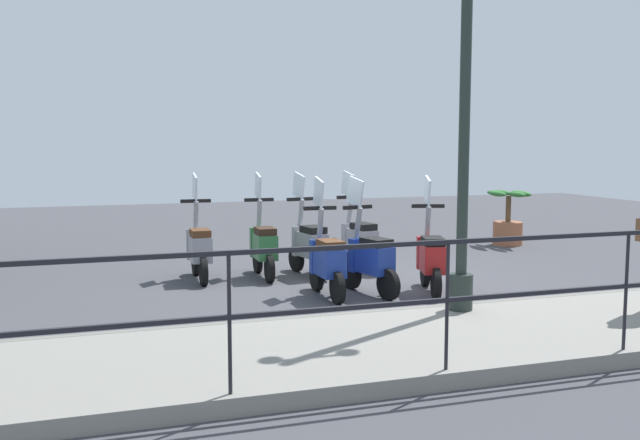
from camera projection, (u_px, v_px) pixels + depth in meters
ground_plane at (358, 283)px, 10.06m from camera, size 28.00×28.00×0.00m
promenade_walkway at (474, 336)px, 7.08m from camera, size 2.20×20.00×0.15m
fence_railing at (542, 271)px, 6.00m from camera, size 0.04×16.03×1.07m
lamp_post_near at (464, 136)px, 7.65m from camera, size 0.26×0.90×4.31m
potted_palm at (508, 222)px, 13.75m from camera, size 1.06×0.66×1.05m
scooter_near_0 at (431, 257)px, 9.41m from camera, size 1.20×0.55×1.54m
scooter_near_1 at (370, 258)px, 9.29m from camera, size 1.21×0.51×1.54m
scooter_near_2 at (327, 260)px, 9.13m from camera, size 1.23×0.44×1.54m
scooter_far_0 at (358, 240)px, 10.98m from camera, size 1.23×0.46×1.54m
scooter_far_1 at (309, 244)px, 10.59m from camera, size 1.23×0.47×1.54m
scooter_far_2 at (263, 245)px, 10.44m from camera, size 1.23×0.44×1.54m
scooter_far_3 at (199, 247)px, 10.23m from camera, size 1.23×0.44×1.54m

